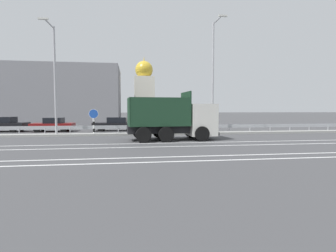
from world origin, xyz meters
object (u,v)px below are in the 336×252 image
object	(u,v)px
street_lamp_1	(54,75)
parked_car_2	(2,124)
street_lamp_2	(213,73)
parked_car_4	(116,124)
dump_truck	(182,122)
parked_car_5	(174,124)
parked_car_3	(53,125)
median_road_sign	(94,121)
church_tower	(144,92)

from	to	relation	value
street_lamp_1	parked_car_2	xyz separation A→B (m)	(-6.41, 5.23, -4.27)
street_lamp_2	parked_car_4	world-z (taller)	street_lamp_2
parked_car_4	parked_car_2	bearing A→B (deg)	90.76
parked_car_2	parked_car_4	bearing A→B (deg)	-89.57
street_lamp_2	parked_car_4	distance (m)	11.07
dump_truck	street_lamp_1	distance (m)	11.19
parked_car_4	parked_car_5	bearing A→B (deg)	-81.21
street_lamp_1	parked_car_3	distance (m)	6.67
dump_truck	parked_car_2	distance (m)	18.61
median_road_sign	parked_car_5	size ratio (longest dim) A/B	0.46
median_road_sign	street_lamp_1	world-z (taller)	street_lamp_1
street_lamp_1	parked_car_5	size ratio (longest dim) A/B	1.86
median_road_sign	parked_car_2	size ratio (longest dim) A/B	0.47
church_tower	parked_car_4	bearing A→B (deg)	-100.56
street_lamp_1	church_tower	bearing A→B (deg)	71.80
church_tower	street_lamp_1	bearing A→B (deg)	-108.20
parked_car_5	parked_car_4	bearing A→B (deg)	91.05
parked_car_3	street_lamp_2	bearing A→B (deg)	-107.61
median_road_sign	parked_car_3	distance (m)	6.58
street_lamp_1	street_lamp_2	bearing A→B (deg)	0.37
street_lamp_2	church_tower	bearing A→B (deg)	100.50
street_lamp_1	street_lamp_2	distance (m)	13.43
parked_car_5	church_tower	distance (m)	21.31
parked_car_4	parked_car_5	distance (m)	6.18
median_road_sign	parked_car_5	world-z (taller)	median_road_sign
street_lamp_1	median_road_sign	bearing A→B (deg)	2.72
parked_car_3	parked_car_5	distance (m)	12.32
median_road_sign	parked_car_3	world-z (taller)	median_road_sign
parked_car_2	dump_truck	bearing A→B (deg)	-116.43
parked_car_2	street_lamp_2	bearing A→B (deg)	-102.04
street_lamp_1	parked_car_4	xyz separation A→B (m)	(4.62, 4.83, -4.30)
street_lamp_1	church_tower	xyz separation A→B (m)	(8.59, 26.14, 0.38)
dump_truck	street_lamp_2	world-z (taller)	street_lamp_2
parked_car_3	parked_car_5	size ratio (longest dim) A/B	0.82
street_lamp_2	parked_car_3	size ratio (longest dim) A/B	2.49
median_road_sign	street_lamp_1	bearing A→B (deg)	-177.28
street_lamp_1	parked_car_4	size ratio (longest dim) A/B	1.93
street_lamp_2	parked_car_3	xyz separation A→B (m)	(-14.96, 4.76, -4.77)
median_road_sign	church_tower	xyz separation A→B (m)	(5.56, 25.99, 4.18)
street_lamp_1	street_lamp_2	size ratio (longest dim) A/B	0.90
street_lamp_2	parked_car_2	bearing A→B (deg)	165.47
median_road_sign	parked_car_4	bearing A→B (deg)	71.25
parked_car_3	parked_car_5	world-z (taller)	parked_car_3
parked_car_3	church_tower	size ratio (longest dim) A/B	0.33
median_road_sign	street_lamp_1	distance (m)	4.87
dump_truck	median_road_sign	world-z (taller)	dump_truck
street_lamp_2	parked_car_3	bearing A→B (deg)	162.34
church_tower	parked_car_2	bearing A→B (deg)	-125.66
street_lamp_2	parked_car_4	xyz separation A→B (m)	(-8.80, 4.74, -4.76)
dump_truck	parked_car_5	bearing A→B (deg)	170.22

